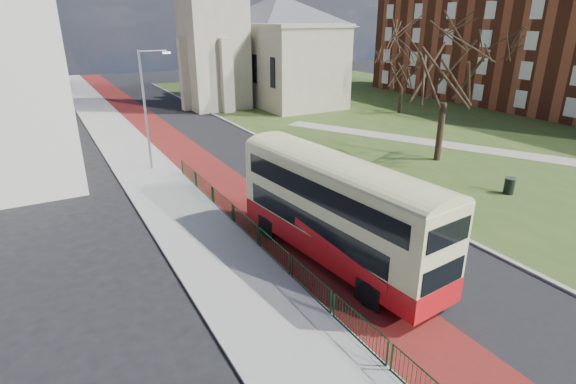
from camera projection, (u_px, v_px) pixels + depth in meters
ground at (361, 270)px, 19.16m from camera, size 160.00×160.00×0.00m
road_carriageway at (221, 151)px, 36.08m from camera, size 9.00×120.00×0.01m
bus_lane at (189, 156)px, 34.85m from camera, size 3.40×120.00×0.01m
pavement_west at (139, 163)px, 33.10m from camera, size 4.00×120.00×0.12m
kerb_west at (166, 159)px, 34.01m from camera, size 0.25×120.00×0.13m
kerb_east at (262, 138)px, 39.79m from camera, size 0.25×80.00×0.13m
grass_green at (426, 116)px, 48.88m from camera, size 40.00×80.00×0.04m
footpath at (481, 149)px, 36.39m from camera, size 18.84×32.82×0.03m
pedestrian_railing at (258, 237)px, 20.86m from camera, size 0.07×24.00×1.12m
brick_terrace at (535, 48)px, 51.19m from camera, size 10.30×44.30×13.50m
streetlamp at (147, 105)px, 30.12m from camera, size 2.13×0.18×8.00m
bus at (336, 207)px, 18.95m from camera, size 3.62×11.11×4.56m
winter_tree_near at (450, 54)px, 31.07m from camera, size 7.92×7.92×11.00m
winter_tree_far at (403, 67)px, 48.46m from camera, size 6.04×6.04×7.26m
litter_bin at (509, 186)px, 27.15m from camera, size 0.85×0.85×1.04m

